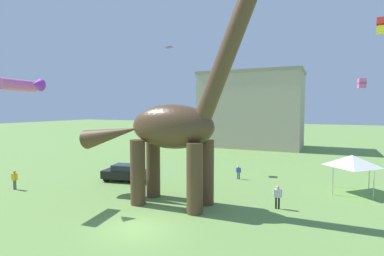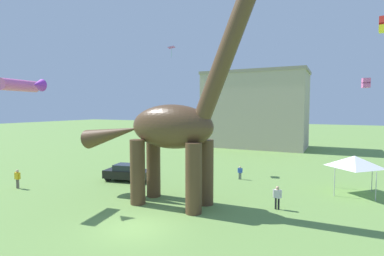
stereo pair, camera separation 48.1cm
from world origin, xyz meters
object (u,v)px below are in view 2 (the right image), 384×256
at_px(festival_canopy_tent, 354,161).
at_px(kite_trailing, 366,83).
at_px(person_near_flyer, 240,171).
at_px(dinosaur_sculpture, 171,127).
at_px(kite_mid_right, 171,47).
at_px(person_far_spectator, 277,195).
at_px(person_vendor_side, 17,177).
at_px(parked_sedan_left, 128,172).
at_px(kite_near_high, 23,85).

bearing_deg(festival_canopy_tent, kite_trailing, 82.32).
relative_size(festival_canopy_tent, kite_trailing, 3.17).
xyz_separation_m(person_near_flyer, kite_trailing, (10.64, 8.85, 8.52)).
height_order(dinosaur_sculpture, person_near_flyer, dinosaur_sculpture).
relative_size(dinosaur_sculpture, kite_trailing, 15.10).
xyz_separation_m(dinosaur_sculpture, kite_mid_right, (-6.09, 10.77, 7.85)).
height_order(kite_mid_right, kite_trailing, kite_mid_right).
bearing_deg(kite_trailing, person_far_spectator, -110.79).
relative_size(festival_canopy_tent, kite_mid_right, 2.75).
bearing_deg(dinosaur_sculpture, kite_trailing, 40.18).
bearing_deg(festival_canopy_tent, person_near_flyer, 176.02).
bearing_deg(dinosaur_sculpture, kite_mid_right, 105.46).
bearing_deg(person_near_flyer, person_vendor_side, -179.73).
bearing_deg(person_far_spectator, parked_sedan_left, -146.12).
relative_size(dinosaur_sculpture, festival_canopy_tent, 4.76).
height_order(parked_sedan_left, kite_trailing, kite_trailing).
bearing_deg(person_vendor_side, person_near_flyer, 99.03).
xyz_separation_m(parked_sedan_left, kite_trailing, (19.73, 13.99, 8.48)).
distance_m(person_far_spectator, kite_mid_right, 19.91).
height_order(dinosaur_sculpture, festival_canopy_tent, dinosaur_sculpture).
distance_m(person_near_flyer, person_far_spectator, 8.37).
bearing_deg(kite_trailing, kite_near_high, -135.02).
bearing_deg(person_vendor_side, kite_near_high, 37.21).
xyz_separation_m(person_far_spectator, kite_near_high, (-16.15, -6.32, 7.32)).
xyz_separation_m(person_near_flyer, person_vendor_side, (-15.75, -11.19, 0.20)).
bearing_deg(person_near_flyer, person_far_spectator, -91.50).
relative_size(parked_sedan_left, person_near_flyer, 3.56).
height_order(parked_sedan_left, kite_near_high, kite_near_high).
xyz_separation_m(person_near_flyer, person_far_spectator, (4.63, -6.97, 0.18)).
bearing_deg(parked_sedan_left, kite_trailing, 24.21).
distance_m(dinosaur_sculpture, kite_trailing, 22.39).
bearing_deg(kite_mid_right, person_vendor_side, -119.78).
bearing_deg(dinosaur_sculpture, person_vendor_side, 175.05).
distance_m(person_far_spectator, kite_trailing, 18.86).
bearing_deg(festival_canopy_tent, dinosaur_sculpture, -144.19).
bearing_deg(person_far_spectator, festival_canopy_tent, 94.70).
bearing_deg(dinosaur_sculpture, person_far_spectator, 2.67).
relative_size(parked_sedan_left, kite_mid_right, 3.89).
xyz_separation_m(parked_sedan_left, person_far_spectator, (13.73, -1.83, 0.14)).
height_order(parked_sedan_left, person_near_flyer, parked_sedan_left).
bearing_deg(kite_mid_right, kite_near_high, -101.89).
height_order(person_near_flyer, person_vendor_side, person_vendor_side).
bearing_deg(person_near_flyer, kite_trailing, 4.65).
distance_m(kite_mid_right, kite_near_high, 16.15).
height_order(dinosaur_sculpture, person_far_spectator, dinosaur_sculpture).
height_order(person_near_flyer, person_far_spectator, person_far_spectator).
relative_size(parked_sedan_left, person_vendor_side, 2.82).
relative_size(dinosaur_sculpture, kite_mid_right, 13.08).
xyz_separation_m(parked_sedan_left, person_vendor_side, (-6.65, -6.05, 0.15)).
relative_size(kite_mid_right, kite_trailing, 1.15).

